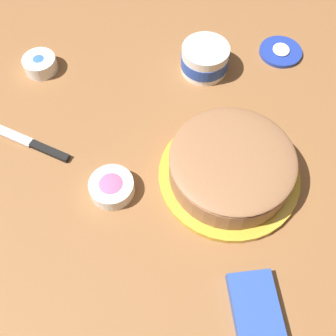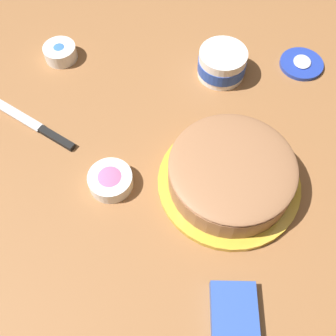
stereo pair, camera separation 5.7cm
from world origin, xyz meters
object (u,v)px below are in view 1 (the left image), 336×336
Objects in this scene: frosting_tub_lid at (281,52)px; sprinkle_bowl_pink at (112,187)px; frosted_cake at (231,167)px; candy_box_lower at (256,310)px; frosting_tub at (205,59)px; spreading_knife at (31,143)px; sprinkle_bowl_blue at (40,64)px.

sprinkle_bowl_pink is at bearing 140.83° from frosting_tub_lid.
frosted_cake reaches higher than candy_box_lower.
frosting_tub is at bearing 13.34° from frosted_cake.
candy_box_lower reaches higher than spreading_knife.
spreading_knife is at bearing 85.48° from frosted_cake.
spreading_knife is at bearing 45.33° from candy_box_lower.
frosting_tub is at bearing -24.63° from sprinkle_bowl_pink.
sprinkle_bowl_blue is at bearing 9.54° from spreading_knife.
frosting_tub reaches higher than sprinkle_bowl_pink.
candy_box_lower is at bearing -167.39° from frosting_tub.
frosting_tub reaches higher than sprinkle_bowl_blue.
frosted_cake is at bearing -94.52° from spreading_knife.
frosting_tub is 0.46m from spreading_knife.
candy_box_lower is (-0.21, -0.30, -0.01)m from sprinkle_bowl_pink.
frosting_tub is (0.30, 0.07, -0.01)m from frosted_cake.
frosting_tub_lid is 0.47× the size of spreading_knife.
frosting_tub_lid is at bearing -39.17° from sprinkle_bowl_pink.
frosted_cake is 0.31m from frosting_tub.
frosting_tub_lid is 0.61m from sprinkle_bowl_blue.
sprinkle_bowl_pink is 0.36m from candy_box_lower.
frosting_tub_lid is at bearing -78.45° from sprinkle_bowl_blue.
sprinkle_bowl_pink reaches higher than frosting_tub_lid.
candy_box_lower is at bearing -134.85° from sprinkle_bowl_blue.
spreading_knife is at bearing -170.46° from sprinkle_bowl_blue.
spreading_knife is 0.23m from sprinkle_bowl_blue.
frosting_tub_lid is at bearing -17.53° from frosted_cake.
sprinkle_bowl_pink is 1.14× the size of sprinkle_bowl_blue.
frosting_tub is at bearing -53.69° from spreading_knife.
candy_box_lower is (-0.31, -0.50, 0.01)m from spreading_knife.
frosted_cake is 0.40m from frosting_tub_lid.
frosting_tub is 0.87× the size of candy_box_lower.
frosted_cake is 1.30× the size of spreading_knife.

